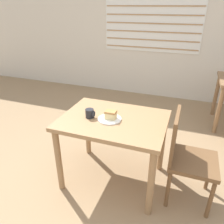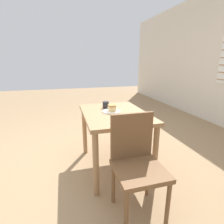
# 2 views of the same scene
# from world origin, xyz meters

# --- Properties ---
(ground_plane) EXTENTS (14.00, 14.00, 0.00)m
(ground_plane) POSITION_xyz_m (0.00, 0.00, 0.00)
(ground_plane) COLOR #997A56
(wall_back) EXTENTS (10.00, 0.10, 2.80)m
(wall_back) POSITION_xyz_m (0.00, 3.03, 1.41)
(wall_back) COLOR beige
(wall_back) RESTS_ON ground_plane
(dining_table_near) EXTENTS (1.00, 0.74, 0.73)m
(dining_table_near) POSITION_xyz_m (0.15, 0.42, 0.62)
(dining_table_near) COLOR #9E754C
(dining_table_near) RESTS_ON ground_plane
(chair_near_window) EXTENTS (0.42, 0.42, 0.89)m
(chair_near_window) POSITION_xyz_m (0.85, 0.42, 0.49)
(chair_near_window) COLOR brown
(chair_near_window) RESTS_ON ground_plane
(plate) EXTENTS (0.22, 0.22, 0.01)m
(plate) POSITION_xyz_m (0.12, 0.39, 0.74)
(plate) COLOR white
(plate) RESTS_ON dining_table_near
(cake_slice) EXTENTS (0.10, 0.08, 0.08)m
(cake_slice) POSITION_xyz_m (0.13, 0.39, 0.78)
(cake_slice) COLOR #E5CC89
(cake_slice) RESTS_ON plate
(coffee_mug) EXTENTS (0.09, 0.08, 0.09)m
(coffee_mug) POSITION_xyz_m (-0.07, 0.37, 0.78)
(coffee_mug) COLOR #232328
(coffee_mug) RESTS_ON dining_table_near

